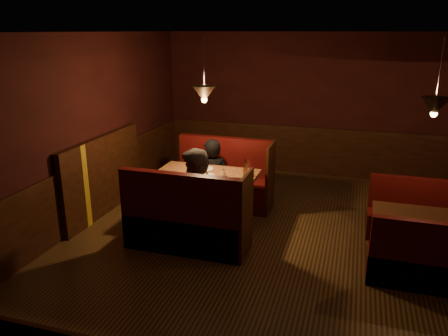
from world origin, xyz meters
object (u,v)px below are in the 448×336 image
(second_table, at_px, (417,227))
(second_bench_far, at_px, (412,220))
(diner_a, at_px, (212,165))
(second_bench_near, at_px, (424,265))
(diner_b, at_px, (197,185))
(main_bench_near, at_px, (187,225))
(main_table, at_px, (206,186))
(main_bench_far, at_px, (224,184))

(second_table, height_order, second_bench_far, second_bench_far)
(second_table, relative_size, diner_a, 0.71)
(second_bench_near, relative_size, diner_b, 0.73)
(second_bench_near, relative_size, diner_a, 0.79)
(main_bench_near, relative_size, diner_b, 1.00)
(second_bench_far, height_order, diner_a, diner_a)
(second_table, xyz_separation_m, diner_b, (-2.93, -0.35, 0.38))
(main_table, bearing_deg, second_table, -4.71)
(second_bench_far, height_order, diner_b, diner_b)
(main_table, distance_m, second_bench_near, 3.19)
(main_bench_far, relative_size, diner_b, 1.00)
(main_bench_far, distance_m, diner_a, 0.54)
(main_bench_far, xyz_separation_m, main_bench_near, (0.00, -1.76, 0.00))
(second_bench_far, relative_size, diner_a, 0.79)
(second_table, relative_size, second_bench_near, 0.90)
(main_bench_near, xyz_separation_m, second_bench_far, (3.01, 1.31, -0.09))
(second_bench_far, xyz_separation_m, diner_a, (-3.13, 0.15, 0.51))
(main_table, bearing_deg, second_bench_far, 8.04)
(second_bench_far, height_order, second_bench_near, same)
(second_bench_far, xyz_separation_m, diner_b, (-2.95, -1.02, 0.57))
(main_table, height_order, main_bench_near, main_bench_near)
(second_bench_far, bearing_deg, second_bench_near, -90.00)
(second_table, xyz_separation_m, diner_a, (-3.10, 0.82, 0.32))
(main_bench_far, height_order, second_bench_near, main_bench_far)
(diner_a, xyz_separation_m, diner_b, (0.18, -1.17, 0.06))
(second_bench_far, bearing_deg, main_table, -171.96)
(second_bench_far, bearing_deg, second_table, -92.20)
(diner_b, bearing_deg, second_bench_near, 18.28)
(diner_b, bearing_deg, second_bench_far, 43.73)
(main_table, relative_size, second_bench_near, 1.24)
(second_bench_near, distance_m, diner_b, 3.02)
(main_bench_far, height_order, second_table, main_bench_far)
(main_table, xyz_separation_m, diner_b, (0.08, -0.59, 0.22))
(main_bench_far, xyz_separation_m, second_bench_far, (3.01, -0.45, -0.09))
(main_table, height_order, diner_b, diner_b)
(main_bench_near, xyz_separation_m, second_table, (2.99, 0.63, 0.10))
(diner_a, bearing_deg, diner_b, 86.99)
(main_table, distance_m, diner_b, 0.64)
(main_bench_far, bearing_deg, second_table, -20.69)
(second_table, bearing_deg, diner_b, -173.25)
(second_bench_far, bearing_deg, main_bench_far, 171.46)
(diner_a, bearing_deg, main_table, 88.23)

